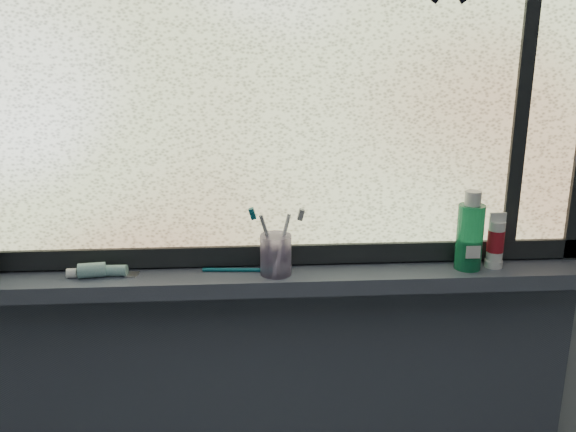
# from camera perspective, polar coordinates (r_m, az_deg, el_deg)

# --- Properties ---
(wall_back) EXTENTS (3.00, 0.01, 2.50)m
(wall_back) POSITION_cam_1_polar(r_m,az_deg,el_deg) (1.60, -1.13, 3.68)
(wall_back) COLOR #9EA3A8
(wall_back) RESTS_ON ground
(windowsill) EXTENTS (1.62, 0.14, 0.04)m
(windowsill) POSITION_cam_1_polar(r_m,az_deg,el_deg) (1.61, -0.96, -5.63)
(windowsill) COLOR #464C5D
(windowsill) RESTS_ON wall_back
(window_pane) EXTENTS (1.50, 0.01, 1.00)m
(window_pane) POSITION_cam_1_polar(r_m,az_deg,el_deg) (1.54, -1.15, 13.66)
(window_pane) COLOR silver
(window_pane) RESTS_ON wall_back
(frame_bottom) EXTENTS (1.60, 0.03, 0.05)m
(frame_bottom) POSITION_cam_1_polar(r_m,az_deg,el_deg) (1.64, -1.05, -3.36)
(frame_bottom) COLOR black
(frame_bottom) RESTS_ON windowsill
(frame_mullion) EXTENTS (0.03, 0.03, 1.00)m
(frame_mullion) POSITION_cam_1_polar(r_m,az_deg,el_deg) (1.68, 20.39, 12.91)
(frame_mullion) COLOR black
(frame_mullion) RESTS_ON wall_back
(toothpaste_tube) EXTENTS (0.21, 0.05, 0.04)m
(toothpaste_tube) POSITION_cam_1_polar(r_m,az_deg,el_deg) (1.63, -16.30, -4.62)
(toothpaste_tube) COLOR silver
(toothpaste_tube) RESTS_ON windowsill
(toothbrush_cup) EXTENTS (0.08, 0.08, 0.10)m
(toothbrush_cup) POSITION_cam_1_polar(r_m,az_deg,el_deg) (1.57, -1.09, -3.46)
(toothbrush_cup) COLOR #A993C3
(toothbrush_cup) RESTS_ON windowsill
(toothbrush_lying) EXTENTS (0.22, 0.04, 0.01)m
(toothbrush_lying) POSITION_cam_1_polar(r_m,az_deg,el_deg) (1.60, -4.40, -4.71)
(toothbrush_lying) COLOR #0C5C6D
(toothbrush_lying) RESTS_ON windowsill
(mouthwash_bottle) EXTENTS (0.09, 0.09, 0.17)m
(mouthwash_bottle) POSITION_cam_1_polar(r_m,az_deg,el_deg) (1.65, 15.89, -1.23)
(mouthwash_bottle) COLOR #1C955B
(mouthwash_bottle) RESTS_ON windowsill
(cream_tube) EXTENTS (0.05, 0.05, 0.10)m
(cream_tube) POSITION_cam_1_polar(r_m,az_deg,el_deg) (1.69, 18.00, -1.90)
(cream_tube) COLOR silver
(cream_tube) RESTS_ON windowsill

